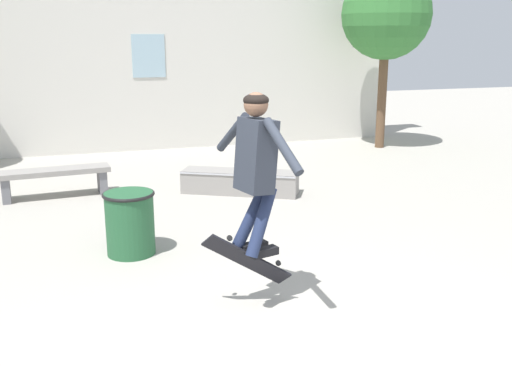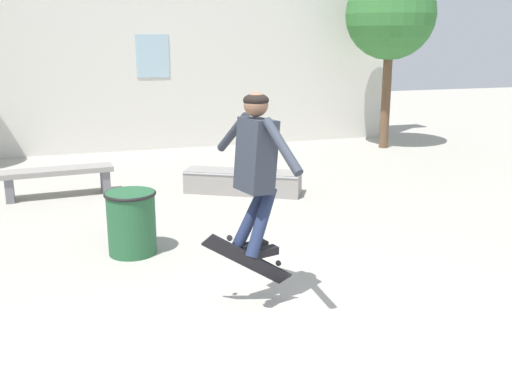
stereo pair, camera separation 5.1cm
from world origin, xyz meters
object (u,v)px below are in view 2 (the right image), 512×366
tree_right (391,15)px  park_bench (58,176)px  skater (256,161)px  trash_bin (132,221)px  skate_ledge (243,182)px  skateboard_flipping (247,260)px

tree_right → park_bench: 7.69m
park_bench → skater: (1.79, -4.55, 1.06)m
park_bench → trash_bin: bearing=-77.3°
skate_ledge → skateboard_flipping: 3.97m
park_bench → trash_bin: trash_bin is taller
tree_right → skate_ledge: bearing=-146.1°
skateboard_flipping → skate_ledge: bearing=76.6°
skateboard_flipping → skater: bearing=-46.7°
skate_ledge → skater: size_ratio=1.28×
skater → trash_bin: bearing=103.6°
tree_right → trash_bin: 8.22m
tree_right → skater: size_ratio=2.68×
park_bench → skater: bearing=-72.6°
trash_bin → park_bench: bearing=106.8°
tree_right → park_bench: (-6.94, -2.11, -2.55)m
park_bench → skate_ledge: (2.80, -0.67, -0.15)m
park_bench → trash_bin: (0.85, -2.81, 0.06)m
skate_ledge → park_bench: bearing=-164.6°
park_bench → skate_ledge: 2.88m
skate_ledge → skater: (-1.01, -3.88, 1.21)m
trash_bin → skater: 2.22m
tree_right → skate_ledge: tree_right is taller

